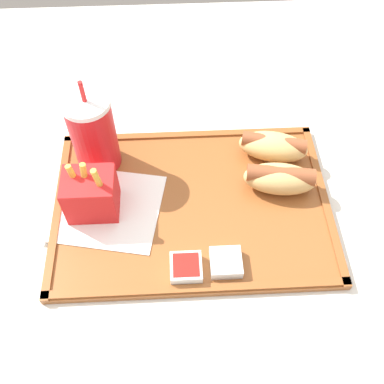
# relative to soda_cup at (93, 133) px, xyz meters

# --- Properties ---
(ground_plane) EXTENTS (8.00, 8.00, 0.00)m
(ground_plane) POSITION_rel_soda_cup_xyz_m (0.11, -0.10, -0.85)
(ground_plane) COLOR #4C4742
(dining_table) EXTENTS (1.27, 1.15, 0.77)m
(dining_table) POSITION_rel_soda_cup_xyz_m (0.11, -0.10, -0.46)
(dining_table) COLOR beige
(dining_table) RESTS_ON ground_plane
(food_tray) EXTENTS (0.43, 0.30, 0.01)m
(food_tray) POSITION_rel_soda_cup_xyz_m (0.15, -0.09, -0.07)
(food_tray) COLOR brown
(food_tray) RESTS_ON dining_table
(paper_napkin) EXTENTS (0.20, 0.18, 0.00)m
(paper_napkin) POSITION_rel_soda_cup_xyz_m (0.01, -0.09, -0.07)
(paper_napkin) COLOR white
(paper_napkin) RESTS_ON food_tray
(soda_cup) EXTENTS (0.07, 0.07, 0.17)m
(soda_cup) POSITION_rel_soda_cup_xyz_m (0.00, 0.00, 0.00)
(soda_cup) COLOR red
(soda_cup) RESTS_ON food_tray
(hot_dog_far) EXTENTS (0.12, 0.08, 0.05)m
(hot_dog_far) POSITION_rel_soda_cup_xyz_m (0.29, -0.00, -0.04)
(hot_dog_far) COLOR tan
(hot_dog_far) RESTS_ON food_tray
(hot_dog_near) EXTENTS (0.12, 0.07, 0.05)m
(hot_dog_near) POSITION_rel_soda_cup_xyz_m (0.29, -0.07, -0.04)
(hot_dog_near) COLOR tan
(hot_dog_near) RESTS_ON food_tray
(fries_carton) EXTENTS (0.08, 0.06, 0.11)m
(fries_carton) POSITION_rel_soda_cup_xyz_m (-0.00, -0.09, -0.03)
(fries_carton) COLOR red
(fries_carton) RESTS_ON food_tray
(sauce_cup_mayo) EXTENTS (0.05, 0.05, 0.02)m
(sauce_cup_mayo) POSITION_rel_soda_cup_xyz_m (0.19, -0.20, -0.06)
(sauce_cup_mayo) COLOR silver
(sauce_cup_mayo) RESTS_ON food_tray
(sauce_cup_ketchup) EXTENTS (0.05, 0.05, 0.02)m
(sauce_cup_ketchup) POSITION_rel_soda_cup_xyz_m (0.14, -0.21, -0.06)
(sauce_cup_ketchup) COLOR silver
(sauce_cup_ketchup) RESTS_ON food_tray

